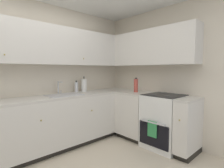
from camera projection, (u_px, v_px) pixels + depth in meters
The scene contains 14 objects.
wall_back at pixel (26, 76), 2.91m from camera, with size 4.21×0.05×2.52m, color beige.
wall_right at pixel (179, 75), 3.14m from camera, with size 0.05×3.34×2.52m, color beige.
lower_cabinets_back at pixel (60, 122), 3.04m from camera, with size 2.03×0.62×0.88m.
countertop_back at pixel (60, 96), 3.00m from camera, with size 3.24×0.60×0.04m, color beige.
lower_cabinets_right at pixel (148, 118), 3.29m from camera, with size 0.62×1.47×0.88m.
countertop_right at pixel (148, 94), 3.26m from camera, with size 0.60×1.47×0.03m.
oven_range at pixel (164, 121), 3.06m from camera, with size 0.68×0.62×1.07m.
upper_cabinets_back at pixel (46, 45), 2.92m from camera, with size 2.92×0.34×0.66m.
upper_cabinets_right at pixel (145, 48), 3.41m from camera, with size 0.32×2.02×0.66m.
sink at pixel (65, 98), 3.03m from camera, with size 0.58×0.40×0.10m.
faucet at pixel (59, 86), 3.17m from camera, with size 0.07×0.16×0.23m.
soap_bottle at pixel (76, 87), 3.43m from camera, with size 0.07×0.07×0.23m.
paper_towel_roll at pixel (84, 85), 3.52m from camera, with size 0.11×0.11×0.32m.
oil_bottle at pixel (136, 85), 3.45m from camera, with size 0.08×0.08×0.28m.
Camera 1 is at (-0.94, -1.47, 1.36)m, focal length 28.06 mm.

